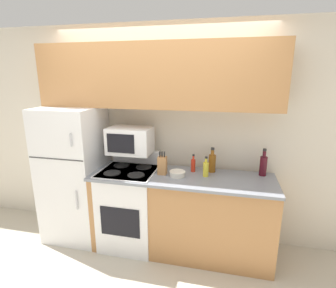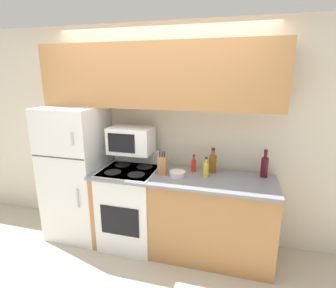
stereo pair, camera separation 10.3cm
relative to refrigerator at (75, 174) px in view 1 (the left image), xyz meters
name	(u,v)px [view 1 (the left image)]	position (x,y,z in m)	size (l,w,h in m)	color
ground_plane	(146,261)	(0.99, -0.32, -0.81)	(12.00, 12.00, 0.00)	beige
wall_back	(160,134)	(0.99, 0.35, 0.46)	(8.00, 0.05, 2.55)	beige
lower_cabinets	(181,213)	(1.33, -0.03, -0.35)	(1.98, 0.63, 0.92)	#B27A47
refrigerator	(75,174)	(0.00, 0.00, 0.00)	(0.68, 0.66, 1.62)	white
upper_cabinets	(155,76)	(0.99, 0.16, 1.15)	(2.66, 0.35, 0.69)	#B27A47
stove	(130,206)	(0.72, -0.04, -0.33)	(0.62, 0.61, 1.09)	white
microwave	(130,140)	(0.70, 0.09, 0.44)	(0.49, 0.33, 0.30)	white
knife_block	(162,165)	(1.11, -0.04, 0.21)	(0.09, 0.08, 0.26)	#B27A47
bowl	(177,173)	(1.29, -0.07, 0.14)	(0.17, 0.17, 0.06)	silver
bottle_whiskey	(212,162)	(1.64, 0.16, 0.22)	(0.08, 0.08, 0.28)	brown
bottle_cooking_spray	(206,169)	(1.58, 0.00, 0.20)	(0.06, 0.06, 0.22)	gold
bottle_hot_sauce	(193,165)	(1.43, 0.12, 0.19)	(0.05, 0.05, 0.20)	red
bottle_wine_red	(263,165)	(2.18, 0.17, 0.23)	(0.08, 0.08, 0.30)	#470F19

